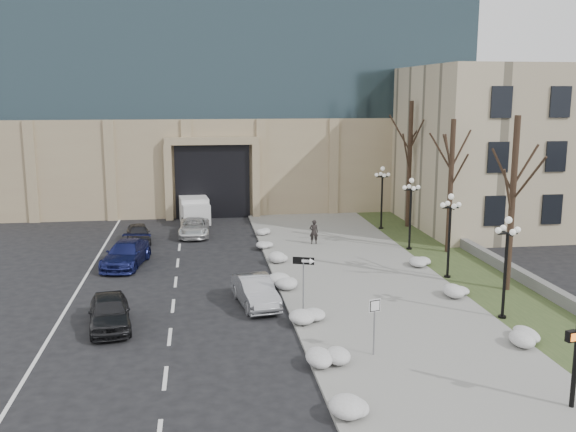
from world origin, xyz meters
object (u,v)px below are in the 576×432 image
lamppost_d (382,189)px  one_way_sign (307,268)px  car_c (126,254)px  car_d (194,227)px  box_truck (193,208)px  lamppost_c (411,204)px  car_a (109,312)px  car_b (255,291)px  traffic_signal (576,351)px  keep_sign (375,315)px  pedestrian (314,232)px  lamppost_a (506,254)px  car_e (138,233)px  lamppost_b (450,224)px

lamppost_d → one_way_sign: bearing=-116.0°
car_c → car_d: (3.95, 7.58, -0.10)m
box_truck → lamppost_d: bearing=-28.4°
car_c → lamppost_c: 17.97m
car_a → one_way_sign: 8.90m
car_b → traffic_signal: size_ratio=1.06×
box_truck → keep_sign: (7.02, -28.50, 0.79)m
traffic_signal → car_c: bearing=115.4°
lamppost_d → car_b: bearing=-124.2°
car_d → pedestrian: 8.93m
box_truck → traffic_signal: bearing=-76.0°
car_c → car_d: size_ratio=1.11×
car_c → lamppost_a: 21.43m
car_b → lamppost_c: (10.86, 9.47, 2.36)m
one_way_sign → traffic_signal: 12.16m
pedestrian → car_b: bearing=69.8°
pedestrian → lamppost_c: (5.88, -2.25, 2.14)m
car_b → car_c: 10.73m
one_way_sign → lamppost_a: bearing=7.5°
car_d → car_e: size_ratio=1.22×
car_e → traffic_signal: traffic_signal is taller
car_b → lamppost_a: lamppost_a is taller
lamppost_b → lamppost_c: bearing=90.0°
car_d → lamppost_d: size_ratio=0.95×
one_way_sign → car_d: bearing=125.3°
box_truck → car_a: bearing=-104.4°
one_way_sign → keep_sign: bearing=-51.7°
car_e → pedestrian: (11.71, -2.60, 0.30)m
car_e → lamppost_a: (17.60, -17.86, 2.44)m
car_b → lamppost_c: 14.60m
one_way_sign → traffic_signal: (6.94, -9.98, -0.25)m
lamppost_c → pedestrian: bearing=159.0°
car_c → car_b: bearing=-39.4°
keep_sign → traffic_signal: (5.18, -4.97, 0.30)m
keep_sign → car_e: bearing=100.9°
car_d → car_b: bearing=-77.6°
pedestrian → lamppost_a: 16.49m
car_c → lamppost_b: size_ratio=1.06×
traffic_signal → lamppost_d: bearing=73.1°
car_b → lamppost_a: (10.86, -3.53, 2.36)m
lamppost_a → lamppost_b: same height
lamppost_c → lamppost_a: bearing=-90.0°
car_c → pedestrian: size_ratio=3.09×
pedestrian → lamppost_a: lamppost_a is taller
car_c → box_truck: size_ratio=0.80×
car_b → keep_sign: size_ratio=1.84×
car_e → traffic_signal: (15.88, -26.09, 1.40)m
keep_sign → lamppost_d: bearing=57.2°
lamppost_d → car_a: bearing=-133.9°
car_e → car_c: bearing=-100.2°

